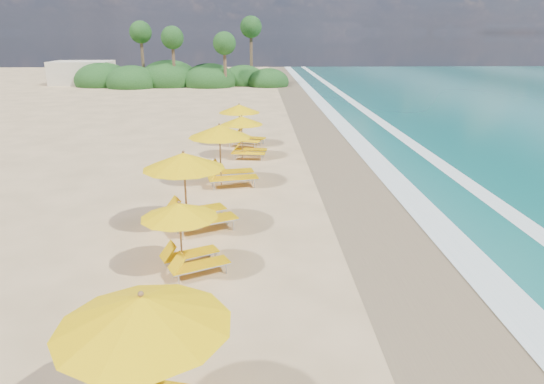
{
  "coord_description": "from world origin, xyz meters",
  "views": [
    {
      "loc": [
        -0.49,
        -15.09,
        6.12
      ],
      "look_at": [
        0.0,
        0.0,
        1.2
      ],
      "focal_mm": 32.34,
      "sensor_mm": 36.0,
      "label": 1
    }
  ],
  "objects": [
    {
      "name": "ground",
      "position": [
        0.0,
        0.0,
        0.0
      ],
      "size": [
        160.0,
        160.0,
        0.0
      ],
      "primitive_type": "plane",
      "color": "#D9B37F",
      "rests_on": "ground"
    },
    {
      "name": "wet_sand",
      "position": [
        4.0,
        0.0,
        0.01
      ],
      "size": [
        4.0,
        160.0,
        0.01
      ],
      "primitive_type": "cube",
      "color": "olive",
      "rests_on": "ground"
    },
    {
      "name": "surf_foam",
      "position": [
        6.7,
        0.0,
        0.03
      ],
      "size": [
        4.0,
        160.0,
        0.01
      ],
      "color": "white",
      "rests_on": "ground"
    },
    {
      "name": "station_1",
      "position": [
        -1.96,
        -8.94,
        1.48
      ],
      "size": [
        3.25,
        3.13,
        2.64
      ],
      "rotation": [
        0.0,
        0.0,
        -0.24
      ],
      "color": "olive",
      "rests_on": "ground"
    },
    {
      "name": "station_2",
      "position": [
        -2.35,
        -3.15,
        1.14
      ],
      "size": [
        2.69,
        2.68,
        2.04
      ],
      "rotation": [
        0.0,
        0.0,
        0.46
      ],
      "color": "olive",
      "rests_on": "ground"
    },
    {
      "name": "station_3",
      "position": [
        -2.59,
        -0.08,
        1.48
      ],
      "size": [
        3.48,
        3.46,
        2.64
      ],
      "rotation": [
        0.0,
        0.0,
        0.44
      ],
      "color": "olive",
      "rests_on": "ground"
    },
    {
      "name": "station_4",
      "position": [
        -1.8,
        4.81,
        1.47
      ],
      "size": [
        3.17,
        3.03,
        2.62
      ],
      "rotation": [
        0.0,
        0.0,
        0.2
      ],
      "color": "olive",
      "rests_on": "ground"
    },
    {
      "name": "station_5",
      "position": [
        -1.05,
        9.45,
        1.23
      ],
      "size": [
        2.56,
        2.42,
        2.2
      ],
      "rotation": [
        0.0,
        0.0,
        -0.13
      ],
      "color": "olive",
      "rests_on": "ground"
    },
    {
      "name": "station_6",
      "position": [
        -1.26,
        12.39,
        1.33
      ],
      "size": [
        3.07,
        3.02,
        2.38
      ],
      "rotation": [
        0.0,
        0.0,
        -0.36
      ],
      "color": "olive",
      "rests_on": "ground"
    },
    {
      "name": "treeline",
      "position": [
        -9.94,
        45.51,
        1.0
      ],
      "size": [
        25.8,
        8.8,
        9.74
      ],
      "color": "#163D14",
      "rests_on": "ground"
    },
    {
      "name": "beach_building",
      "position": [
        -22.0,
        48.0,
        1.4
      ],
      "size": [
        7.0,
        5.0,
        2.8
      ],
      "primitive_type": "cube",
      "color": "beige",
      "rests_on": "ground"
    }
  ]
}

